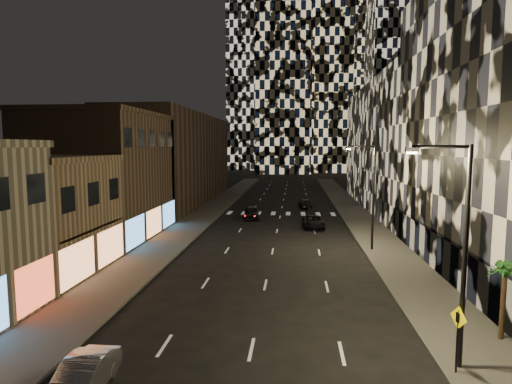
% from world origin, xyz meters
% --- Properties ---
extents(sidewalk_left, '(4.00, 120.00, 0.15)m').
position_xyz_m(sidewalk_left, '(-10.00, 50.00, 0.07)').
color(sidewalk_left, '#47443F').
rests_on(sidewalk_left, ground).
extents(sidewalk_right, '(4.00, 120.00, 0.15)m').
position_xyz_m(sidewalk_right, '(10.00, 50.00, 0.07)').
color(sidewalk_right, '#47443F').
rests_on(sidewalk_right, ground).
extents(curb_left, '(0.20, 120.00, 0.15)m').
position_xyz_m(curb_left, '(-7.90, 50.00, 0.07)').
color(curb_left, '#4C4C47').
rests_on(curb_left, ground).
extents(curb_right, '(0.20, 120.00, 0.15)m').
position_xyz_m(curb_right, '(7.90, 50.00, 0.07)').
color(curb_right, '#4C4C47').
rests_on(curb_right, ground).
extents(retail_tan, '(10.00, 10.00, 8.00)m').
position_xyz_m(retail_tan, '(-17.00, 21.00, 4.00)').
color(retail_tan, '#896F52').
rests_on(retail_tan, ground).
extents(retail_brown, '(10.00, 15.00, 12.00)m').
position_xyz_m(retail_brown, '(-17.00, 33.50, 6.00)').
color(retail_brown, '#4B382A').
rests_on(retail_brown, ground).
extents(retail_filler_left, '(10.00, 40.00, 14.00)m').
position_xyz_m(retail_filler_left, '(-17.00, 60.00, 7.00)').
color(retail_filler_left, '#4B382A').
rests_on(retail_filler_left, ground).
extents(midrise_base, '(0.60, 25.00, 3.00)m').
position_xyz_m(midrise_base, '(12.30, 24.50, 1.50)').
color(midrise_base, '#383838').
rests_on(midrise_base, ground).
extents(midrise_filler_right, '(16.00, 40.00, 18.00)m').
position_xyz_m(midrise_filler_right, '(20.00, 57.00, 9.00)').
color(midrise_filler_right, '#232326').
rests_on(midrise_filler_right, ground).
extents(tower_right_mid, '(20.00, 20.00, 100.00)m').
position_xyz_m(tower_right_mid, '(35.00, 135.00, 50.00)').
color(tower_right_mid, black).
rests_on(tower_right_mid, ground).
extents(tower_left_back, '(24.00, 24.00, 120.00)m').
position_xyz_m(tower_left_back, '(-12.00, 165.00, 60.00)').
color(tower_left_back, black).
rests_on(tower_left_back, ground).
extents(tower_center_low, '(18.00, 18.00, 95.00)m').
position_xyz_m(tower_center_low, '(-2.00, 140.00, 47.50)').
color(tower_center_low, black).
rests_on(tower_center_low, ground).
extents(streetlight_near, '(2.55, 0.25, 9.00)m').
position_xyz_m(streetlight_near, '(8.35, 10.00, 5.35)').
color(streetlight_near, black).
rests_on(streetlight_near, sidewalk_right).
extents(streetlight_far, '(2.55, 0.25, 9.00)m').
position_xyz_m(streetlight_far, '(8.35, 30.00, 5.35)').
color(streetlight_far, black).
rests_on(streetlight_far, sidewalk_right).
extents(car_silver_parked, '(1.49, 4.09, 1.34)m').
position_xyz_m(car_silver_parked, '(-5.80, 6.91, 0.67)').
color(car_silver_parked, '#96969B').
rests_on(car_silver_parked, ground).
extents(car_dark_midlane, '(2.43, 4.76, 1.55)m').
position_xyz_m(car_dark_midlane, '(-3.50, 45.62, 0.78)').
color(car_dark_midlane, black).
rests_on(car_dark_midlane, ground).
extents(car_dark_oncoming, '(1.97, 4.35, 1.24)m').
position_xyz_m(car_dark_oncoming, '(3.45, 55.96, 0.62)').
color(car_dark_oncoming, black).
rests_on(car_dark_oncoming, ground).
extents(car_dark_rightlane, '(2.43, 4.99, 1.37)m').
position_xyz_m(car_dark_rightlane, '(4.00, 40.08, 0.68)').
color(car_dark_rightlane, black).
rests_on(car_dark_rightlane, ground).
extents(ped_sign, '(0.33, 0.87, 2.69)m').
position_xyz_m(ped_sign, '(8.30, 9.52, 1.98)').
color(ped_sign, black).
rests_on(ped_sign, sidewalk_right).
extents(palm_tree, '(1.87, 1.88, 3.69)m').
position_xyz_m(palm_tree, '(11.50, 12.81, 3.19)').
color(palm_tree, '#47331E').
rests_on(palm_tree, sidewalk_right).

